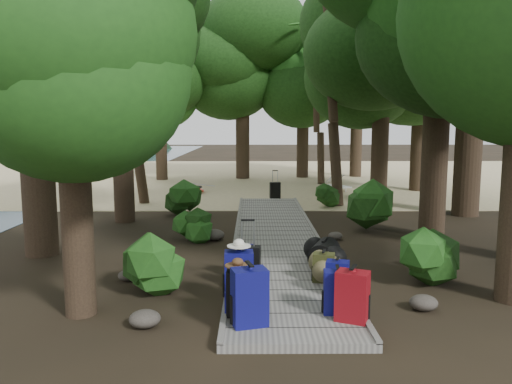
{
  "coord_description": "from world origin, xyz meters",
  "views": [
    {
      "loc": [
        -0.57,
        -10.68,
        2.73
      ],
      "look_at": [
        -0.47,
        2.21,
        1.0
      ],
      "focal_mm": 35.0,
      "sensor_mm": 36.0,
      "label": 1
    }
  ],
  "objects_px": {
    "backpack_right_d": "(324,266)",
    "backpack_right_b": "(337,290)",
    "backpack_left_a": "(250,294)",
    "backpack_right_c": "(337,276)",
    "lone_suitcase_on_sand": "(275,190)",
    "duffel_right_khaki": "(327,266)",
    "backpack_left_d": "(242,257)",
    "kayak": "(197,188)",
    "backpack_left_c": "(239,272)",
    "suitcase_on_boardwalk": "(248,265)",
    "duffel_right_black": "(324,253)",
    "sun_lounger": "(338,183)",
    "backpack_left_b": "(240,291)",
    "backpack_right_a": "(352,293)"
  },
  "relations": [
    {
      "from": "backpack_left_c",
      "to": "backpack_right_a",
      "type": "distance_m",
      "value": 1.79
    },
    {
      "from": "duffel_right_black",
      "to": "suitcase_on_boardwalk",
      "type": "bearing_deg",
      "value": -125.55
    },
    {
      "from": "backpack_left_a",
      "to": "backpack_right_d",
      "type": "height_order",
      "value": "backpack_left_a"
    },
    {
      "from": "backpack_left_a",
      "to": "backpack_left_c",
      "type": "height_order",
      "value": "backpack_left_a"
    },
    {
      "from": "backpack_left_b",
      "to": "duffel_right_khaki",
      "type": "height_order",
      "value": "backpack_left_b"
    },
    {
      "from": "duffel_right_khaki",
      "to": "backpack_left_d",
      "type": "bearing_deg",
      "value": 146.15
    },
    {
      "from": "backpack_left_d",
      "to": "backpack_right_a",
      "type": "bearing_deg",
      "value": -42.26
    },
    {
      "from": "backpack_right_b",
      "to": "duffel_right_black",
      "type": "bearing_deg",
      "value": 90.98
    },
    {
      "from": "backpack_left_d",
      "to": "suitcase_on_boardwalk",
      "type": "xyz_separation_m",
      "value": [
        0.1,
        -0.68,
        0.05
      ]
    },
    {
      "from": "backpack_left_b",
      "to": "backpack_right_d",
      "type": "relative_size",
      "value": 1.3
    },
    {
      "from": "backpack_right_b",
      "to": "backpack_right_d",
      "type": "bearing_deg",
      "value": 94.24
    },
    {
      "from": "backpack_left_d",
      "to": "backpack_right_b",
      "type": "xyz_separation_m",
      "value": [
        1.36,
        -2.05,
        0.07
      ]
    },
    {
      "from": "backpack_left_c",
      "to": "suitcase_on_boardwalk",
      "type": "relative_size",
      "value": 1.29
    },
    {
      "from": "backpack_left_a",
      "to": "lone_suitcase_on_sand",
      "type": "distance_m",
      "value": 12.18
    },
    {
      "from": "backpack_right_d",
      "to": "sun_lounger",
      "type": "bearing_deg",
      "value": 93.35
    },
    {
      "from": "duffel_right_khaki",
      "to": "backpack_right_a",
      "type": "bearing_deg",
      "value": -107.33
    },
    {
      "from": "backpack_left_d",
      "to": "backpack_left_a",
      "type": "bearing_deg",
      "value": -72.29
    },
    {
      "from": "backpack_right_a",
      "to": "suitcase_on_boardwalk",
      "type": "distance_m",
      "value": 2.16
    },
    {
      "from": "backpack_left_b",
      "to": "lone_suitcase_on_sand",
      "type": "bearing_deg",
      "value": 85.47
    },
    {
      "from": "backpack_right_c",
      "to": "kayak",
      "type": "relative_size",
      "value": 0.19
    },
    {
      "from": "backpack_left_a",
      "to": "sun_lounger",
      "type": "xyz_separation_m",
      "value": [
        3.61,
        14.36,
        -0.22
      ]
    },
    {
      "from": "backpack_left_b",
      "to": "backpack_left_d",
      "type": "xyz_separation_m",
      "value": [
        -0.01,
        2.1,
        -0.08
      ]
    },
    {
      "from": "suitcase_on_boardwalk",
      "to": "sun_lounger",
      "type": "bearing_deg",
      "value": 82.59
    },
    {
      "from": "backpack_right_c",
      "to": "duffel_right_black",
      "type": "height_order",
      "value": "backpack_right_c"
    },
    {
      "from": "duffel_right_black",
      "to": "lone_suitcase_on_sand",
      "type": "bearing_deg",
      "value": 112.31
    },
    {
      "from": "backpack_left_c",
      "to": "backpack_right_a",
      "type": "relative_size",
      "value": 1.07
    },
    {
      "from": "suitcase_on_boardwalk",
      "to": "backpack_left_a",
      "type": "bearing_deg",
      "value": -80.08
    },
    {
      "from": "backpack_right_c",
      "to": "backpack_left_c",
      "type": "bearing_deg",
      "value": -158.78
    },
    {
      "from": "duffel_right_khaki",
      "to": "sun_lounger",
      "type": "relative_size",
      "value": 0.33
    },
    {
      "from": "lone_suitcase_on_sand",
      "to": "sun_lounger",
      "type": "bearing_deg",
      "value": 29.98
    },
    {
      "from": "duffel_right_khaki",
      "to": "duffel_right_black",
      "type": "distance_m",
      "value": 0.71
    },
    {
      "from": "duffel_right_black",
      "to": "sun_lounger",
      "type": "height_order",
      "value": "sun_lounger"
    },
    {
      "from": "backpack_left_c",
      "to": "backpack_left_d",
      "type": "xyz_separation_m",
      "value": [
        0.02,
        1.41,
        -0.14
      ]
    },
    {
      "from": "lone_suitcase_on_sand",
      "to": "backpack_left_b",
      "type": "bearing_deg",
      "value": -104.15
    },
    {
      "from": "suitcase_on_boardwalk",
      "to": "sun_lounger",
      "type": "xyz_separation_m",
      "value": [
        3.65,
        12.59,
        -0.11
      ]
    },
    {
      "from": "backpack_left_a",
      "to": "backpack_right_a",
      "type": "distance_m",
      "value": 1.39
    },
    {
      "from": "duffel_right_black",
      "to": "sun_lounger",
      "type": "distance_m",
      "value": 11.8
    },
    {
      "from": "backpack_right_d",
      "to": "kayak",
      "type": "height_order",
      "value": "backpack_right_d"
    },
    {
      "from": "backpack_left_c",
      "to": "duffel_right_black",
      "type": "height_order",
      "value": "backpack_left_c"
    },
    {
      "from": "backpack_left_a",
      "to": "kayak",
      "type": "distance_m",
      "value": 14.14
    },
    {
      "from": "duffel_right_khaki",
      "to": "kayak",
      "type": "bearing_deg",
      "value": 87.76
    },
    {
      "from": "lone_suitcase_on_sand",
      "to": "kayak",
      "type": "distance_m",
      "value": 3.61
    },
    {
      "from": "duffel_right_black",
      "to": "backpack_right_d",
      "type": "bearing_deg",
      "value": -79.57
    },
    {
      "from": "backpack_left_d",
      "to": "backpack_right_d",
      "type": "bearing_deg",
      "value": -9.73
    },
    {
      "from": "backpack_right_d",
      "to": "backpack_right_b",
      "type": "bearing_deg",
      "value": -76.61
    },
    {
      "from": "sun_lounger",
      "to": "backpack_right_c",
      "type": "bearing_deg",
      "value": -123.26
    },
    {
      "from": "backpack_right_c",
      "to": "lone_suitcase_on_sand",
      "type": "xyz_separation_m",
      "value": [
        -0.46,
        10.97,
        -0.1
      ]
    },
    {
      "from": "backpack_left_d",
      "to": "backpack_right_d",
      "type": "distance_m",
      "value": 1.51
    },
    {
      "from": "backpack_left_b",
      "to": "backpack_right_d",
      "type": "bearing_deg",
      "value": 47.79
    },
    {
      "from": "backpack_left_a",
      "to": "backpack_left_d",
      "type": "distance_m",
      "value": 2.46
    }
  ]
}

